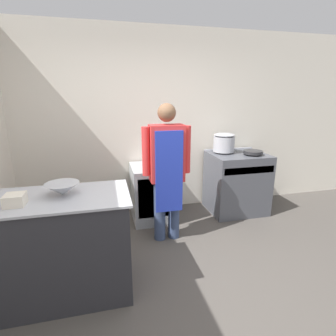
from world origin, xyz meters
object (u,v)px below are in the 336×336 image
(fridge_unit, at_px, (152,192))
(stock_pot, at_px, (224,142))
(mixing_bowl, at_px, (62,189))
(plastic_tub, at_px, (15,200))
(person_cook, at_px, (167,167))
(saute_pan, at_px, (253,152))
(stove, at_px, (236,182))

(fridge_unit, xyz_separation_m, stock_pot, (1.12, 0.08, 0.68))
(mixing_bowl, relative_size, plastic_tub, 1.96)
(stock_pot, bearing_deg, fridge_unit, -176.06)
(fridge_unit, distance_m, person_cook, 0.83)
(mixing_bowl, height_order, saute_pan, mixing_bowl)
(fridge_unit, bearing_deg, plastic_tub, -132.72)
(mixing_bowl, bearing_deg, stove, 28.18)
(person_cook, xyz_separation_m, saute_pan, (1.41, 0.45, 0.01))
(mixing_bowl, relative_size, saute_pan, 1.03)
(fridge_unit, bearing_deg, saute_pan, -6.43)
(mixing_bowl, bearing_deg, fridge_unit, 52.13)
(mixing_bowl, xyz_separation_m, saute_pan, (2.48, 1.12, -0.04))
(mixing_bowl, xyz_separation_m, stock_pot, (2.12, 1.36, 0.08))
(fridge_unit, relative_size, mixing_bowl, 2.76)
(stove, height_order, plastic_tub, plastic_tub)
(fridge_unit, bearing_deg, person_cook, -83.40)
(saute_pan, bearing_deg, mixing_bowl, -155.73)
(stock_pot, bearing_deg, saute_pan, -34.61)
(person_cook, height_order, saute_pan, person_cook)
(stock_pot, bearing_deg, stove, -33.33)
(person_cook, bearing_deg, stove, 24.76)
(person_cook, height_order, stock_pot, person_cook)
(person_cook, xyz_separation_m, mixing_bowl, (-1.07, -0.67, 0.05))
(stove, relative_size, plastic_tub, 6.40)
(person_cook, bearing_deg, stock_pot, 33.42)
(person_cook, distance_m, plastic_tub, 1.61)
(stock_pot, xyz_separation_m, saute_pan, (0.35, -0.24, -0.12))
(fridge_unit, distance_m, mixing_bowl, 1.73)
(saute_pan, bearing_deg, stock_pot, 145.39)
(stove, distance_m, plastic_tub, 3.02)
(mixing_bowl, distance_m, stock_pot, 2.52)
(stock_pot, distance_m, saute_pan, 0.45)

